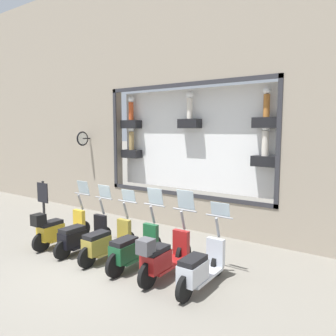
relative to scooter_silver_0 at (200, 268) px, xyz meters
The scene contains 9 objects.
ground_plane 2.38m from the scooter_silver_0, 97.23° to the left, with size 120.00×120.00×0.00m, color gray.
building_facade 5.52m from the scooter_silver_0, 35.13° to the left, with size 1.18×36.00×8.20m.
scooter_silver_0 is the anchor object (origin of this frame).
scooter_red_1 0.84m from the scooter_silver_0, 93.56° to the left, with size 1.80×0.60×1.71m.
scooter_green_2 1.68m from the scooter_silver_0, 89.78° to the left, with size 1.80×0.60×1.67m.
scooter_olive_3 2.52m from the scooter_silver_0, 90.03° to the left, with size 1.79×0.61×1.54m.
scooter_black_4 3.36m from the scooter_silver_0, 90.03° to the left, with size 1.79×0.60×1.58m.
scooter_yellow_5 4.20m from the scooter_silver_0, 90.85° to the left, with size 1.80×0.61×1.61m.
shop_sign_post 5.10m from the scooter_silver_0, 88.37° to the left, with size 0.36×0.45×1.61m.
Camera 1 is at (-4.92, -5.21, 3.03)m, focal length 35.00 mm.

